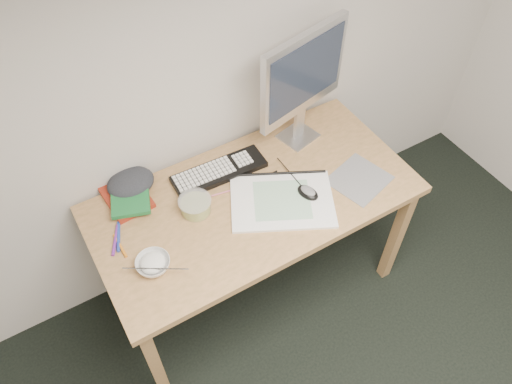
# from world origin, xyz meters

# --- Properties ---
(desk) EXTENTS (1.40, 0.70, 0.75)m
(desk) POSITION_xyz_m (0.06, 1.43, 0.67)
(desk) COLOR tan
(desk) RESTS_ON ground
(mousepad) EXTENTS (0.29, 0.28, 0.00)m
(mousepad) POSITION_xyz_m (0.52, 1.28, 0.75)
(mousepad) COLOR slate
(mousepad) RESTS_ON desk
(sketchpad) EXTENTS (0.53, 0.47, 0.01)m
(sketchpad) POSITION_xyz_m (0.15, 1.35, 0.76)
(sketchpad) COLOR white
(sketchpad) RESTS_ON desk
(keyboard) EXTENTS (0.43, 0.15, 0.03)m
(keyboard) POSITION_xyz_m (-0.00, 1.63, 0.76)
(keyboard) COLOR black
(keyboard) RESTS_ON desk
(monitor) EXTENTS (0.48, 0.18, 0.56)m
(monitor) POSITION_xyz_m (0.44, 1.65, 1.10)
(monitor) COLOR silver
(monitor) RESTS_ON desk
(mouse) EXTENTS (0.09, 0.12, 0.04)m
(mouse) POSITION_xyz_m (0.27, 1.32, 0.78)
(mouse) COLOR black
(mouse) RESTS_ON sketchpad
(rice_bowl) EXTENTS (0.17, 0.17, 0.04)m
(rice_bowl) POSITION_xyz_m (-0.44, 1.33, 0.77)
(rice_bowl) COLOR white
(rice_bowl) RESTS_ON desk
(chopsticks) EXTENTS (0.21, 0.14, 0.02)m
(chopsticks) POSITION_xyz_m (-0.45, 1.29, 0.79)
(chopsticks) COLOR #AFB0B2
(chopsticks) RESTS_ON rice_bowl
(fruit_tub) EXTENTS (0.14, 0.14, 0.07)m
(fruit_tub) POSITION_xyz_m (-0.18, 1.49, 0.78)
(fruit_tub) COLOR gold
(fruit_tub) RESTS_ON desk
(book_red) EXTENTS (0.18, 0.23, 0.02)m
(book_red) POSITION_xyz_m (-0.41, 1.70, 0.76)
(book_red) COLOR maroon
(book_red) RESTS_ON desk
(book_green) EXTENTS (0.22, 0.26, 0.02)m
(book_green) POSITION_xyz_m (-0.40, 1.68, 0.78)
(book_green) COLOR #1A6930
(book_green) RESTS_ON book_red
(cloth_lump) EXTENTS (0.20, 0.18, 0.07)m
(cloth_lump) POSITION_xyz_m (-0.37, 1.75, 0.79)
(cloth_lump) COLOR #292C32
(cloth_lump) RESTS_ON desk
(pencil_pink) EXTENTS (0.18, 0.04, 0.01)m
(pencil_pink) POSITION_xyz_m (-0.00, 1.51, 0.75)
(pencil_pink) COLOR #D36988
(pencil_pink) RESTS_ON desk
(pencil_tan) EXTENTS (0.17, 0.10, 0.01)m
(pencil_tan) POSITION_xyz_m (0.07, 1.46, 0.75)
(pencil_tan) COLOR tan
(pencil_tan) RESTS_ON desk
(pencil_black) EXTENTS (0.18, 0.01, 0.01)m
(pencil_black) POSITION_xyz_m (0.14, 1.50, 0.75)
(pencil_black) COLOR black
(pencil_black) RESTS_ON desk
(marker_blue) EXTENTS (0.06, 0.14, 0.01)m
(marker_blue) POSITION_xyz_m (-0.51, 1.53, 0.76)
(marker_blue) COLOR #1F3CA8
(marker_blue) RESTS_ON desk
(marker_orange) EXTENTS (0.02, 0.12, 0.01)m
(marker_orange) POSITION_xyz_m (-0.52, 1.48, 0.76)
(marker_orange) COLOR orange
(marker_orange) RESTS_ON desk
(marker_purple) EXTENTS (0.08, 0.13, 0.01)m
(marker_purple) POSITION_xyz_m (-0.53, 1.52, 0.76)
(marker_purple) COLOR #6F2791
(marker_purple) RESTS_ON desk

